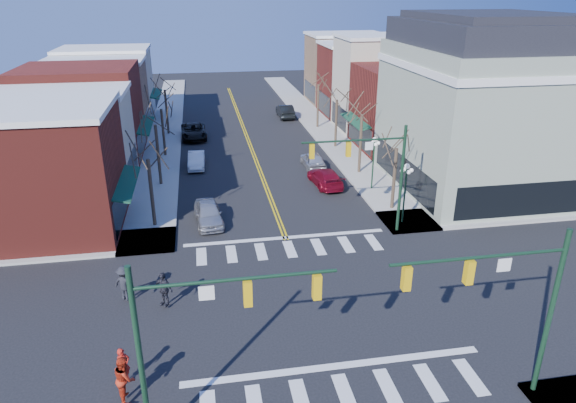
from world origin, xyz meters
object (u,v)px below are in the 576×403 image
car_left_mid (196,160)px  car_right_far (285,111)px  lamppost_corner (406,183)px  pedestrian_red_a (123,365)px  pedestrian_red_b (125,378)px  pedestrian_dark_b (125,283)px  car_left_far (194,131)px  car_right_near (325,177)px  car_right_mid (313,160)px  car_left_near (208,213)px  victorian_corner (482,105)px  pedestrian_dark_a (163,289)px  lamppost_midblock (374,154)px

car_left_mid → car_right_far: 20.84m
lamppost_corner → pedestrian_red_a: 21.13m
lamppost_corner → pedestrian_red_b: (-16.65, -13.62, -1.84)m
lamppost_corner → pedestrian_dark_b: size_ratio=2.28×
car_left_far → car_right_far: (11.27, 7.77, 0.03)m
car_left_mid → car_right_near: (10.28, -6.50, 0.03)m
car_right_near → pedestrian_red_a: 24.70m
car_left_mid → car_right_far: bearing=59.6°
car_right_mid → car_right_near: bearing=88.5°
car_left_near → pedestrian_dark_b: size_ratio=2.27×
car_left_far → car_left_near: bearing=-89.9°
victorian_corner → pedestrian_dark_a: bearing=-150.7°
pedestrian_dark_a → pedestrian_red_b: bearing=-62.8°
car_right_mid → pedestrian_dark_b: size_ratio=2.18×
car_left_far → pedestrian_red_b: bearing=-96.3°
lamppost_corner → pedestrian_dark_a: size_ratio=2.35×
car_left_mid → car_right_mid: bearing=-8.5°
lamppost_midblock → car_right_mid: (-3.40, 6.26, -2.25)m
car_left_mid → victorian_corner: bearing=-19.6°
lamppost_corner → car_right_near: size_ratio=0.90×
car_left_mid → car_right_near: size_ratio=0.85×
car_left_near → car_right_mid: 14.12m
victorian_corner → pedestrian_dark_b: size_ratio=7.50×
car_left_mid → pedestrian_red_b: pedestrian_red_b is taller
lamppost_midblock → car_left_near: bearing=-162.5°
lamppost_corner → car_right_far: lamppost_corner is taller
car_left_near → car_left_far: bearing=87.1°
car_right_near → pedestrian_red_b: pedestrian_red_b is taller
lamppost_corner → pedestrian_dark_b: (-17.45, -6.51, -1.86)m
car_left_far → lamppost_midblock: bearing=-54.5°
car_left_near → car_right_far: size_ratio=0.89×
pedestrian_dark_b → car_left_near: bearing=-86.8°
victorian_corner → lamppost_midblock: (-8.30, 0.50, -3.70)m
car_left_near → car_right_near: (9.60, 5.72, -0.04)m
car_left_near → pedestrian_dark_a: (-2.50, -9.73, 0.34)m
car_left_mid → car_right_near: bearing=-30.5°
lamppost_corner → lamppost_midblock: 6.50m
car_right_mid → car_right_far: size_ratio=0.86×
lamppost_corner → pedestrian_red_b: lamppost_corner is taller
car_left_near → car_right_mid: car_left_near is taller
victorian_corner → lamppost_midblock: victorian_corner is taller
car_right_near → pedestrian_red_a: pedestrian_red_a is taller
car_left_near → car_right_near: bearing=25.7°
victorian_corner → car_right_near: victorian_corner is taller
car_left_mid → car_right_far: (11.09, 17.64, 0.13)m
lamppost_corner → car_right_near: 9.09m
car_right_near → pedestrian_dark_a: bearing=47.0°
car_left_near → car_right_far: car_right_far is taller
lamppost_midblock → pedestrian_dark_a: bearing=-138.2°
lamppost_midblock → pedestrian_red_a: 25.55m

